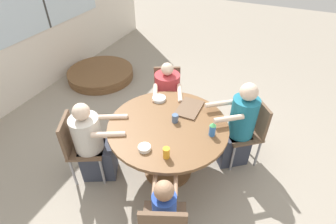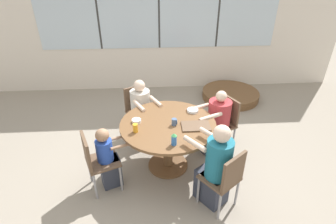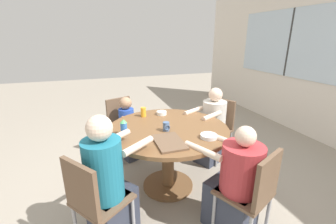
# 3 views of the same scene
# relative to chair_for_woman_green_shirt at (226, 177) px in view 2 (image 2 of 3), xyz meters

# --- Properties ---
(ground_plane) EXTENTS (16.00, 16.00, 0.00)m
(ground_plane) POSITION_rel_chair_for_woman_green_shirt_xyz_m (-0.63, 0.83, -0.52)
(ground_plane) COLOR gray
(wall_back_with_windows) EXTENTS (8.40, 0.08, 2.80)m
(wall_back_with_windows) POSITION_rel_chair_for_woman_green_shirt_xyz_m (-0.63, 3.73, 0.89)
(wall_back_with_windows) COLOR silver
(wall_back_with_windows) RESTS_ON ground_plane
(dining_table) EXTENTS (1.34, 1.34, 0.77)m
(dining_table) POSITION_rel_chair_for_woman_green_shirt_xyz_m (-0.63, 0.83, 0.09)
(dining_table) COLOR brown
(dining_table) RESTS_ON ground_plane
(chair_for_woman_green_shirt) EXTENTS (0.56, 0.56, 0.88)m
(chair_for_woman_green_shirt) POSITION_rel_chair_for_woman_green_shirt_xyz_m (0.00, 0.00, 0.00)
(chair_for_woman_green_shirt) COLOR brown
(chair_for_woman_green_shirt) RESTS_ON ground_plane
(chair_for_man_blue_shirt) EXTENTS (0.54, 0.54, 0.88)m
(chair_for_man_blue_shirt) POSITION_rel_chair_for_woman_green_shirt_xyz_m (-1.10, 1.77, 0.00)
(chair_for_man_blue_shirt) COLOR brown
(chair_for_man_blue_shirt) RESTS_ON ground_plane
(chair_for_man_teal_shirt) EXTENTS (0.53, 0.53, 0.88)m
(chair_for_man_teal_shirt) POSITION_rel_chair_for_woman_green_shirt_xyz_m (0.32, 1.27, 0.00)
(chair_for_man_teal_shirt) COLOR brown
(chair_for_man_teal_shirt) RESTS_ON ground_plane
(chair_for_toddler) EXTENTS (0.52, 0.52, 0.88)m
(chair_for_toddler) POSITION_rel_chair_for_woman_green_shirt_xyz_m (-1.59, 0.44, 0.00)
(chair_for_toddler) COLOR brown
(chair_for_toddler) RESTS_ON ground_plane
(person_woman_green_shirt) EXTENTS (0.59, 0.63, 1.17)m
(person_woman_green_shirt) POSITION_rel_chair_for_woman_green_shirt_xyz_m (-0.10, 0.13, 0.01)
(person_woman_green_shirt) COLOR #333847
(person_woman_green_shirt) RESTS_ON ground_plane
(person_man_blue_shirt) EXTENTS (0.55, 0.67, 1.08)m
(person_man_blue_shirt) POSITION_rel_chair_for_woman_green_shirt_xyz_m (-1.02, 1.61, -0.05)
(person_man_blue_shirt) COLOR #333847
(person_man_blue_shirt) RESTS_ON ground_plane
(person_man_teal_shirt) EXTENTS (0.72, 0.58, 1.05)m
(person_man_teal_shirt) POSITION_rel_chair_for_woman_green_shirt_xyz_m (0.16, 1.20, -0.06)
(person_man_teal_shirt) COLOR #333847
(person_man_teal_shirt) RESTS_ON ground_plane
(person_toddler) EXTENTS (0.44, 0.34, 0.93)m
(person_toddler) POSITION_rel_chair_for_woman_green_shirt_xyz_m (-1.45, 0.50, -0.09)
(person_toddler) COLOR #333847
(person_toddler) RESTS_ON ground_plane
(food_tray_dark) EXTENTS (0.39, 0.26, 0.02)m
(food_tray_dark) POSITION_rel_chair_for_woman_green_shirt_xyz_m (-0.26, 0.72, 0.25)
(food_tray_dark) COLOR brown
(food_tray_dark) RESTS_ON dining_table
(coffee_mug) EXTENTS (0.08, 0.07, 0.10)m
(coffee_mug) POSITION_rel_chair_for_woman_green_shirt_xyz_m (-0.54, 0.78, 0.29)
(coffee_mug) COLOR slate
(coffee_mug) RESTS_ON dining_table
(sippy_cup) EXTENTS (0.07, 0.07, 0.17)m
(sippy_cup) POSITION_rel_chair_for_woman_green_shirt_xyz_m (-0.59, 0.34, 0.33)
(sippy_cup) COLOR blue
(sippy_cup) RESTS_ON dining_table
(juice_glass) EXTENTS (0.07, 0.07, 0.12)m
(juice_glass) POSITION_rel_chair_for_woman_green_shirt_xyz_m (-1.07, 0.65, 0.30)
(juice_glass) COLOR gold
(juice_glass) RESTS_ON dining_table
(bowl_white_shallow) EXTENTS (0.17, 0.17, 0.04)m
(bowl_white_shallow) POSITION_rel_chair_for_woman_green_shirt_xyz_m (-0.24, 1.13, 0.26)
(bowl_white_shallow) COLOR silver
(bowl_white_shallow) RESTS_ON dining_table
(bowl_cereal) EXTENTS (0.13, 0.13, 0.04)m
(bowl_cereal) POSITION_rel_chair_for_woman_green_shirt_xyz_m (-1.07, 0.89, 0.27)
(bowl_cereal) COLOR white
(bowl_cereal) RESTS_ON dining_table
(folded_table_stack) EXTENTS (1.25, 1.25, 0.18)m
(folded_table_stack) POSITION_rel_chair_for_woman_green_shirt_xyz_m (0.93, 2.98, -0.43)
(folded_table_stack) COLOR brown
(folded_table_stack) RESTS_ON ground_plane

